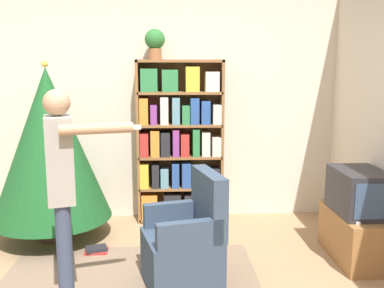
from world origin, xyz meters
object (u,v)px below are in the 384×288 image
(bookshelf, at_px, (180,144))
(christmas_tree, at_px, (49,145))
(potted_plant, at_px, (155,42))
(armchair, at_px, (186,246))
(television, at_px, (359,192))
(standing_person, at_px, (62,182))

(bookshelf, relative_size, christmas_tree, 1.01)
(christmas_tree, relative_size, potted_plant, 5.49)
(armchair, xyz_separation_m, potted_plant, (-0.28, 1.53, 1.69))
(television, xyz_separation_m, armchair, (-1.56, -0.39, -0.32))
(bookshelf, distance_m, armchair, 1.62)
(television, relative_size, armchair, 0.64)
(standing_person, height_order, potted_plant, potted_plant)
(armchair, xyz_separation_m, standing_person, (-0.88, -0.27, 0.61))
(christmas_tree, bearing_deg, bookshelf, 20.05)
(armchair, relative_size, potted_plant, 2.80)
(bookshelf, distance_m, christmas_tree, 1.40)
(bookshelf, height_order, potted_plant, potted_plant)
(christmas_tree, xyz_separation_m, potted_plant, (1.05, 0.49, 1.04))
(bookshelf, distance_m, television, 1.96)
(bookshelf, relative_size, standing_person, 1.15)
(television, relative_size, standing_person, 0.37)
(christmas_tree, distance_m, armchair, 1.81)
(bookshelf, bearing_deg, potted_plant, 177.98)
(standing_person, bearing_deg, television, 89.95)
(armchair, bearing_deg, bookshelf, 166.59)
(christmas_tree, relative_size, standing_person, 1.14)
(armchair, height_order, standing_person, standing_person)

